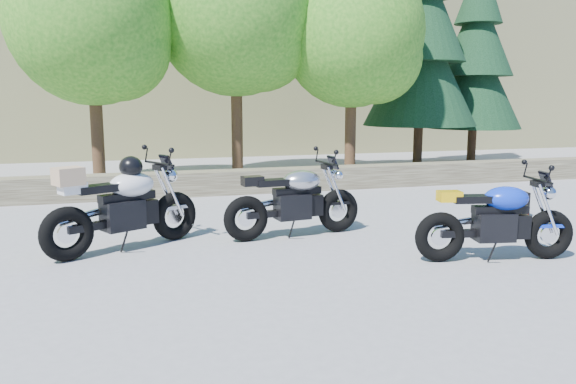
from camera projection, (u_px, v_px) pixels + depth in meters
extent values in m
plane|color=gray|center=(295.00, 267.00, 6.79)|extent=(90.00, 90.00, 0.00)
cube|color=#473F2F|center=(220.00, 182.00, 11.96)|extent=(22.00, 0.55, 0.50)
cube|color=olive|center=(205.00, 4.00, 32.90)|extent=(80.00, 30.00, 15.00)
cylinder|color=#382314|center=(97.00, 121.00, 12.67)|extent=(0.28, 0.28, 3.02)
sphere|color=#216A17|center=(91.00, 17.00, 12.30)|extent=(3.67, 3.67, 3.67)
sphere|color=#216A17|center=(116.00, 47.00, 12.26)|extent=(2.38, 2.38, 2.38)
cylinder|color=#382314|center=(237.00, 112.00, 13.93)|extent=(0.28, 0.28, 3.36)
sphere|color=#216A17|center=(235.00, 7.00, 13.52)|extent=(4.08, 4.08, 4.08)
sphere|color=#216A17|center=(259.00, 37.00, 13.49)|extent=(2.64, 2.64, 2.64)
cylinder|color=#382314|center=(351.00, 121.00, 14.17)|extent=(0.28, 0.28, 2.91)
sphere|color=#216A17|center=(352.00, 32.00, 13.82)|extent=(3.54, 3.54, 3.54)
sphere|color=#216A17|center=(375.00, 57.00, 13.77)|extent=(2.29, 2.29, 2.29)
cylinder|color=#382314|center=(418.00, 132.00, 16.09)|extent=(0.26, 0.26, 2.16)
cone|color=black|center=(421.00, 68.00, 15.80)|extent=(3.17, 3.17, 3.24)
cone|color=black|center=(423.00, 9.00, 15.54)|extent=(2.45, 2.45, 2.88)
cylinder|color=#382314|center=(472.00, 133.00, 17.29)|extent=(0.26, 0.26, 1.92)
cone|color=black|center=(475.00, 81.00, 17.02)|extent=(2.82, 2.82, 2.88)
cone|color=black|center=(478.00, 33.00, 16.79)|extent=(2.18, 2.18, 2.56)
torus|color=black|center=(338.00, 211.00, 8.53)|extent=(0.67, 0.24, 0.66)
torus|color=black|center=(246.00, 219.00, 7.96)|extent=(0.67, 0.24, 0.66)
cylinder|color=silver|center=(338.00, 211.00, 8.53)|extent=(0.23, 0.07, 0.23)
cylinder|color=silver|center=(246.00, 219.00, 7.96)|extent=(0.23, 0.07, 0.23)
cube|color=black|center=(292.00, 206.00, 8.22)|extent=(0.53, 0.37, 0.37)
cube|color=black|center=(297.00, 191.00, 8.21)|extent=(0.74, 0.25, 0.10)
ellipsoid|color=#AEAFB3|center=(301.00, 181.00, 8.21)|extent=(0.64, 0.47, 0.31)
cube|color=black|center=(273.00, 183.00, 8.03)|extent=(0.54, 0.29, 0.09)
cube|color=black|center=(252.00, 181.00, 7.91)|extent=(0.31, 0.24, 0.13)
cylinder|color=black|center=(327.00, 163.00, 8.33)|extent=(0.12, 0.68, 0.03)
sphere|color=silver|center=(336.00, 174.00, 8.43)|extent=(0.19, 0.19, 0.19)
torus|color=black|center=(175.00, 216.00, 8.05)|extent=(0.70, 0.48, 0.70)
torus|color=black|center=(67.00, 234.00, 6.98)|extent=(0.70, 0.48, 0.70)
cylinder|color=silver|center=(175.00, 216.00, 8.05)|extent=(0.23, 0.15, 0.24)
cylinder|color=silver|center=(67.00, 234.00, 6.98)|extent=(0.23, 0.15, 0.24)
cube|color=black|center=(123.00, 215.00, 7.48)|extent=(0.62, 0.53, 0.39)
cube|color=black|center=(127.00, 197.00, 7.49)|extent=(0.76, 0.51, 0.11)
ellipsoid|color=silver|center=(132.00, 185.00, 7.52)|extent=(0.75, 0.67, 0.33)
cube|color=black|center=(98.00, 189.00, 7.19)|extent=(0.59, 0.47, 0.10)
cube|color=silver|center=(73.00, 188.00, 6.96)|extent=(0.37, 0.34, 0.14)
cylinder|color=black|center=(159.00, 164.00, 7.78)|extent=(0.37, 0.65, 0.03)
sphere|color=silver|center=(171.00, 176.00, 7.93)|extent=(0.20, 0.20, 0.20)
ellipsoid|color=black|center=(131.00, 167.00, 7.48)|extent=(0.42, 0.43, 0.29)
cube|color=tan|center=(68.00, 176.00, 6.90)|extent=(0.42, 0.40, 0.22)
torus|color=black|center=(549.00, 234.00, 7.09)|extent=(0.65, 0.27, 0.63)
torus|color=black|center=(440.00, 237.00, 6.96)|extent=(0.65, 0.27, 0.63)
cylinder|color=silver|center=(549.00, 234.00, 7.09)|extent=(0.22, 0.08, 0.22)
cylinder|color=silver|center=(440.00, 237.00, 6.96)|extent=(0.22, 0.08, 0.22)
cube|color=black|center=(494.00, 226.00, 7.00)|extent=(0.52, 0.38, 0.35)
cube|color=black|center=(500.00, 209.00, 6.97)|extent=(0.71, 0.29, 0.10)
ellipsoid|color=#0D2EC7|center=(506.00, 198.00, 6.96)|extent=(0.63, 0.48, 0.30)
cube|color=black|center=(472.00, 199.00, 6.92)|extent=(0.53, 0.31, 0.09)
cube|color=#DBA80B|center=(449.00, 196.00, 6.88)|extent=(0.31, 0.25, 0.13)
cylinder|color=black|center=(538.00, 180.00, 6.96)|extent=(0.15, 0.64, 0.03)
sphere|color=silver|center=(549.00, 193.00, 7.00)|extent=(0.18, 0.18, 0.18)
cube|color=black|center=(518.00, 204.00, 9.63)|extent=(0.37, 0.30, 0.43)
cube|color=#99120C|center=(521.00, 213.00, 9.52)|extent=(0.25, 0.11, 0.18)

